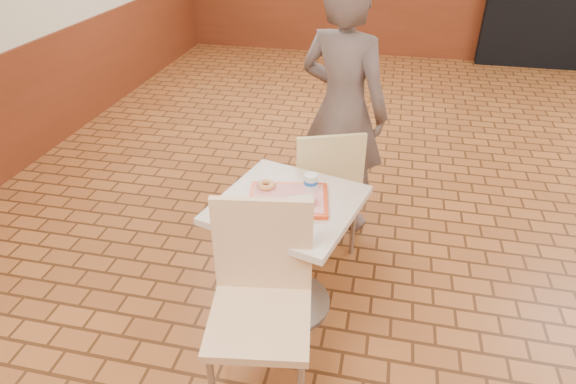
% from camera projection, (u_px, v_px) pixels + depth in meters
% --- Properties ---
extents(room_shell, '(8.01, 10.01, 3.01)m').
position_uv_depth(room_shell, '(560.00, 50.00, 2.34)').
color(room_shell, brown).
rests_on(room_shell, ground).
extents(wainscot_band, '(8.00, 10.00, 1.00)m').
position_uv_depth(wainscot_band, '(510.00, 218.00, 2.87)').
color(wainscot_band, '#5C2411').
rests_on(wainscot_band, ground).
extents(main_table, '(0.71, 0.71, 0.75)m').
position_uv_depth(main_table, '(288.00, 238.00, 2.69)').
color(main_table, beige).
rests_on(main_table, ground).
extents(chair_main_front, '(0.53, 0.53, 1.01)m').
position_uv_depth(chair_main_front, '(261.00, 294.00, 2.24)').
color(chair_main_front, '#E4B889').
rests_on(chair_main_front, ground).
extents(chair_main_back, '(0.55, 0.55, 0.92)m').
position_uv_depth(chair_main_back, '(325.00, 185.00, 3.16)').
color(chair_main_back, '#E0C786').
rests_on(chair_main_back, ground).
extents(customer, '(0.76, 0.63, 1.77)m').
position_uv_depth(customer, '(343.00, 111.00, 3.26)').
color(customer, brown).
rests_on(customer, ground).
extents(serving_tray, '(0.42, 0.33, 0.03)m').
position_uv_depth(serving_tray, '(288.00, 200.00, 2.55)').
color(serving_tray, red).
rests_on(serving_tray, main_table).
extents(ring_donut, '(0.10, 0.10, 0.03)m').
position_uv_depth(ring_donut, '(266.00, 185.00, 2.62)').
color(ring_donut, '#CA8549').
rests_on(ring_donut, serving_tray).
extents(long_john_donut, '(0.16, 0.11, 0.05)m').
position_uv_depth(long_john_donut, '(300.00, 202.00, 2.47)').
color(long_john_donut, '#DE7B41').
rests_on(long_john_donut, serving_tray).
extents(paper_cup, '(0.08, 0.08, 0.10)m').
position_uv_depth(paper_cup, '(311.00, 182.00, 2.58)').
color(paper_cup, silver).
rests_on(paper_cup, serving_tray).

